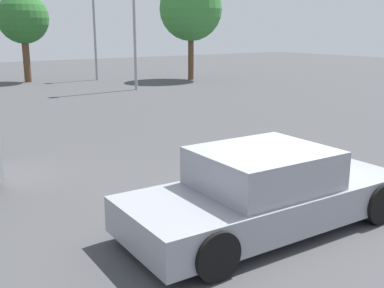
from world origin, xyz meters
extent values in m
plane|color=#424244|center=(0.00, 0.00, 0.00)|extent=(80.00, 80.00, 0.00)
cube|color=gray|center=(-0.27, -0.04, 0.42)|extent=(4.56, 1.88, 0.52)
cube|color=gray|center=(-0.37, -0.04, 0.96)|extent=(1.94, 1.66, 0.57)
cube|color=slate|center=(0.52, -0.06, 0.96)|extent=(0.10, 1.49, 0.48)
cube|color=slate|center=(-1.27, -0.01, 0.96)|extent=(0.10, 1.49, 0.48)
cylinder|color=black|center=(1.31, 0.74, 0.32)|extent=(0.65, 0.24, 0.64)
cylinder|color=black|center=(1.26, -0.91, 0.32)|extent=(0.65, 0.24, 0.64)
cylinder|color=black|center=(-1.80, 0.83, 0.32)|extent=(0.65, 0.24, 0.64)
cylinder|color=black|center=(-1.85, -0.82, 0.32)|extent=(0.65, 0.24, 0.64)
ellipsoid|color=white|center=(2.66, 1.75, 0.25)|extent=(0.45, 0.45, 0.28)
sphere|color=white|center=(2.48, 1.91, 0.33)|extent=(0.22, 0.22, 0.22)
sphere|color=white|center=(2.42, 1.96, 0.32)|extent=(0.10, 0.10, 0.10)
cylinder|color=white|center=(2.52, 1.77, 0.07)|extent=(0.06, 0.06, 0.14)
cylinder|color=white|center=(2.62, 1.88, 0.07)|extent=(0.06, 0.06, 0.14)
cylinder|color=white|center=(2.69, 1.61, 0.07)|extent=(0.06, 0.06, 0.14)
cylinder|color=white|center=(2.79, 1.72, 0.07)|extent=(0.06, 0.06, 0.14)
sphere|color=white|center=(2.82, 1.60, 0.30)|extent=(0.12, 0.12, 0.12)
cylinder|color=gray|center=(6.10, 21.15, 2.57)|extent=(0.14, 0.14, 5.14)
cylinder|color=gray|center=(5.88, 15.79, 3.73)|extent=(0.14, 0.14, 7.46)
cylinder|color=brown|center=(2.42, 22.34, 1.24)|extent=(0.39, 0.39, 2.48)
sphere|color=#2D6B2D|center=(2.42, 22.34, 3.53)|extent=(2.80, 2.80, 2.80)
cylinder|color=brown|center=(10.83, 18.18, 1.35)|extent=(0.33, 0.33, 2.70)
sphere|color=#387F38|center=(10.83, 18.18, 4.06)|extent=(3.63, 3.63, 3.63)
camera|label=1|loc=(-4.97, -4.85, 2.96)|focal=43.45mm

